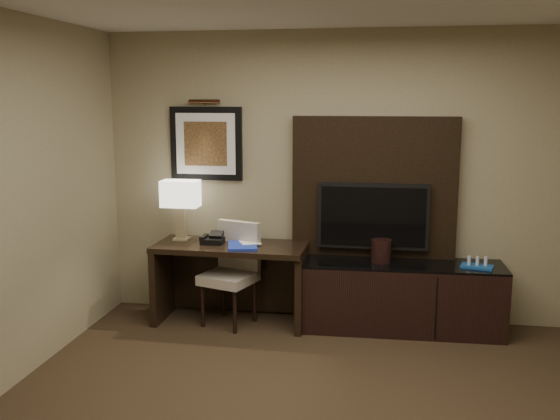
% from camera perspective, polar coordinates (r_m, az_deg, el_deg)
% --- Properties ---
extents(wall_back, '(4.50, 0.01, 2.70)m').
position_cam_1_polar(wall_back, '(5.86, 5.68, 2.99)').
color(wall_back, gray).
rests_on(wall_back, floor).
extents(desk, '(1.41, 0.63, 0.75)m').
position_cam_1_polar(desk, '(5.88, -4.50, -6.70)').
color(desk, black).
rests_on(desk, floor).
extents(credenza, '(1.83, 0.55, 0.63)m').
position_cam_1_polar(credenza, '(5.79, 10.89, -7.78)').
color(credenza, black).
rests_on(credenza, floor).
extents(tv_wall_panel, '(1.50, 0.12, 1.30)m').
position_cam_1_polar(tv_wall_panel, '(5.80, 8.58, 2.06)').
color(tv_wall_panel, black).
rests_on(tv_wall_panel, wall_back).
extents(tv, '(1.00, 0.08, 0.60)m').
position_cam_1_polar(tv, '(5.74, 8.50, -0.55)').
color(tv, black).
rests_on(tv, tv_wall_panel).
extents(artwork, '(0.70, 0.04, 0.70)m').
position_cam_1_polar(artwork, '(6.04, -6.76, 6.05)').
color(artwork, black).
rests_on(artwork, wall_back).
extents(picture_light, '(0.04, 0.04, 0.30)m').
position_cam_1_polar(picture_light, '(5.98, -6.94, 9.84)').
color(picture_light, '#422415').
rests_on(picture_light, wall_back).
extents(desk_chair, '(0.57, 0.62, 0.91)m').
position_cam_1_polar(desk_chair, '(5.80, -4.73, -6.12)').
color(desk_chair, '#BFB2A0').
rests_on(desk_chair, floor).
extents(table_lamp, '(0.37, 0.22, 0.58)m').
position_cam_1_polar(table_lamp, '(5.97, -9.05, 0.02)').
color(table_lamp, '#92835B').
rests_on(table_lamp, desk).
extents(desk_phone, '(0.20, 0.18, 0.10)m').
position_cam_1_polar(desk_phone, '(5.82, -6.18, -2.58)').
color(desk_phone, black).
rests_on(desk_phone, desk).
extents(blue_folder, '(0.33, 0.39, 0.02)m').
position_cam_1_polar(blue_folder, '(5.68, -3.44, -3.28)').
color(blue_folder, '#182E9D').
rests_on(blue_folder, desk).
extents(book, '(0.17, 0.10, 0.24)m').
position_cam_1_polar(book, '(5.74, -3.72, -1.98)').
color(book, tan).
rests_on(book, desk).
extents(ice_bucket, '(0.22, 0.22, 0.21)m').
position_cam_1_polar(ice_bucket, '(5.68, 9.23, -3.70)').
color(ice_bucket, black).
rests_on(ice_bucket, credenza).
extents(minibar_tray, '(0.30, 0.22, 0.10)m').
position_cam_1_polar(minibar_tray, '(5.70, 17.59, -4.57)').
color(minibar_tray, '#174B95').
rests_on(minibar_tray, credenza).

